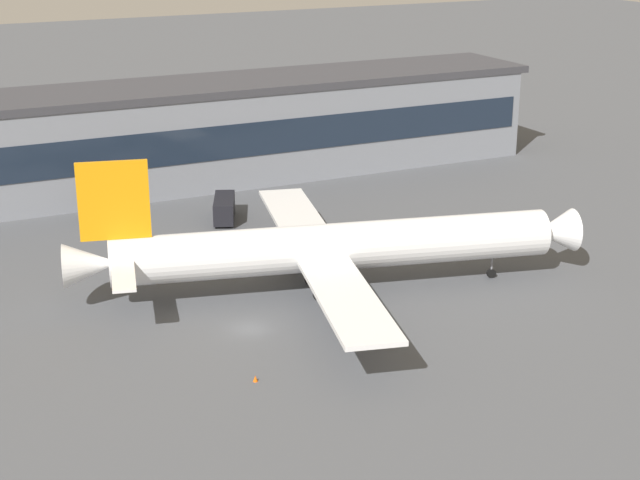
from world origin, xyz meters
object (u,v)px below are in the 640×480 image
at_px(crew_van, 102,211).
at_px(traffic_cone_0, 255,379).
at_px(fuel_truck, 224,207).
at_px(airliner, 327,247).

height_order(crew_van, traffic_cone_0, crew_van).
bearing_deg(fuel_truck, crew_van, 156.00).
xyz_separation_m(fuel_truck, traffic_cone_0, (-14.97, -48.22, -1.58)).
bearing_deg(airliner, traffic_cone_0, -132.88).
relative_size(airliner, crew_van, 11.11).
bearing_deg(traffic_cone_0, fuel_truck, 72.75).
relative_size(airliner, traffic_cone_0, 99.97).
height_order(airliner, traffic_cone_0, airliner).
bearing_deg(fuel_truck, airliner, -87.53).
distance_m(airliner, traffic_cone_0, 24.48).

